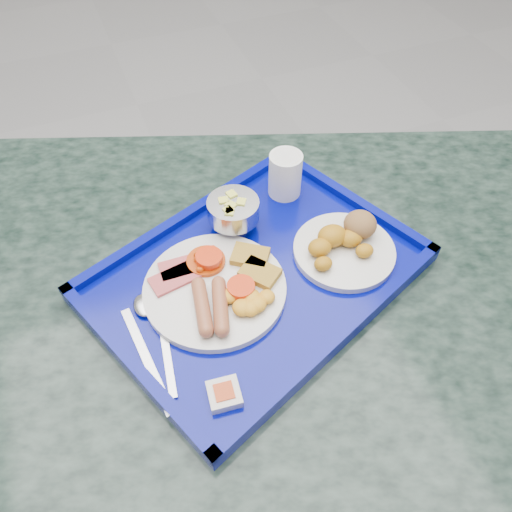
{
  "coord_description": "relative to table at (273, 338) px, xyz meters",
  "views": [
    {
      "loc": [
        -0.25,
        -0.9,
        1.39
      ],
      "look_at": [
        -0.06,
        -0.43,
        0.8
      ],
      "focal_mm": 35.0,
      "sensor_mm": 36.0,
      "label": 1
    }
  ],
  "objects": [
    {
      "name": "knife",
      "position": [
        -0.23,
        -0.08,
        0.21
      ],
      "size": [
        0.03,
        0.19,
        0.0
      ],
      "primitive_type": "cube",
      "rotation": [
        0.0,
        0.0,
        0.12
      ],
      "color": "#A9A9AB",
      "rests_on": "tray"
    },
    {
      "name": "floor",
      "position": [
        0.03,
        0.44,
        -0.55
      ],
      "size": [
        6.0,
        6.0,
        0.0
      ],
      "primitive_type": "plane",
      "color": "gray",
      "rests_on": "ground"
    },
    {
      "name": "bread_plate",
      "position": [
        0.12,
        0.0,
        0.22
      ],
      "size": [
        0.17,
        0.17,
        0.06
      ],
      "rotation": [
        0.0,
        0.0,
        0.42
      ],
      "color": "silver",
      "rests_on": "tray"
    },
    {
      "name": "table",
      "position": [
        0.0,
        0.0,
        0.0
      ],
      "size": [
        1.38,
        1.14,
        0.74
      ],
      "rotation": [
        0.0,
        0.0,
        -0.35
      ],
      "color": "slate",
      "rests_on": "floor"
    },
    {
      "name": "fruit_bowl",
      "position": [
        -0.03,
        0.12,
        0.25
      ],
      "size": [
        0.09,
        0.09,
        0.06
      ],
      "color": "#A9A9AB",
      "rests_on": "tray"
    },
    {
      "name": "jam_packet",
      "position": [
        -0.15,
        -0.17,
        0.21
      ],
      "size": [
        0.05,
        0.05,
        0.02
      ],
      "rotation": [
        0.0,
        0.0,
        -0.11
      ],
      "color": "silver",
      "rests_on": "tray"
    },
    {
      "name": "juice_cup",
      "position": [
        0.09,
        0.17,
        0.25
      ],
      "size": [
        0.06,
        0.06,
        0.08
      ],
      "color": "white",
      "rests_on": "tray"
    },
    {
      "name": "main_plate",
      "position": [
        -0.1,
        -0.01,
        0.22
      ],
      "size": [
        0.22,
        0.22,
        0.03
      ],
      "rotation": [
        0.0,
        0.0,
        -0.32
      ],
      "color": "silver",
      "rests_on": "tray"
    },
    {
      "name": "spoon",
      "position": [
        -0.21,
        -0.02,
        0.21
      ],
      "size": [
        0.04,
        0.19,
        0.01
      ],
      "rotation": [
        0.0,
        0.0,
        -0.13
      ],
      "color": "#A9A9AB",
      "rests_on": "tray"
    },
    {
      "name": "tray",
      "position": [
        -0.03,
        0.01,
        0.2
      ],
      "size": [
        0.6,
        0.53,
        0.03
      ],
      "rotation": [
        0.0,
        0.0,
        0.39
      ],
      "color": "#020881",
      "rests_on": "table"
    }
  ]
}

